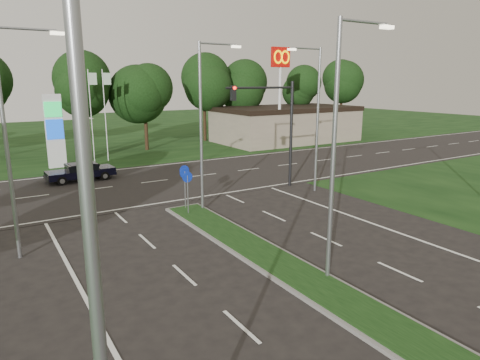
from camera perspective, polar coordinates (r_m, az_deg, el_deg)
verge_far at (r=60.64m, az=-22.64°, el=5.41°), size 160.00×50.00×0.02m
cross_road at (r=30.82m, az=-13.06°, el=-0.43°), size 160.00×12.00×0.02m
median_kerb at (r=14.45m, az=14.77°, el=-16.11°), size 2.00×26.00×0.12m
commercial_building at (r=51.49m, az=6.14°, el=7.39°), size 16.00×9.00×4.00m
streetlight_median_near at (r=14.91m, az=13.00°, el=5.32°), size 2.53×0.22×9.00m
streetlight_median_far at (r=23.07m, az=-4.80°, el=8.22°), size 2.53×0.22×9.00m
streetlight_left_near at (r=5.01m, az=-16.78°, el=-10.00°), size 2.53×0.22×9.00m
streetlight_left_far at (r=18.63m, az=-28.25°, el=5.59°), size 2.53×0.22×9.00m
streetlight_right_far at (r=27.48m, az=10.02°, el=8.84°), size 2.53×0.22×9.00m
traffic_signal at (r=28.05m, az=4.77°, el=8.20°), size 5.10×0.42×7.00m
median_signs at (r=23.52m, az=-7.26°, el=-0.05°), size 1.16×1.76×2.38m
gas_pylon at (r=38.16m, az=-23.19°, el=6.27°), size 5.80×1.26×8.00m
mcdonalds_sign at (r=45.63m, az=5.41°, el=14.22°), size 2.20×0.47×10.40m
treeline_far at (r=45.44m, az=-20.06°, el=12.06°), size 6.00×6.00×9.90m
navy_sedan at (r=32.76m, az=-20.46°, el=1.08°), size 4.64×2.05×1.26m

